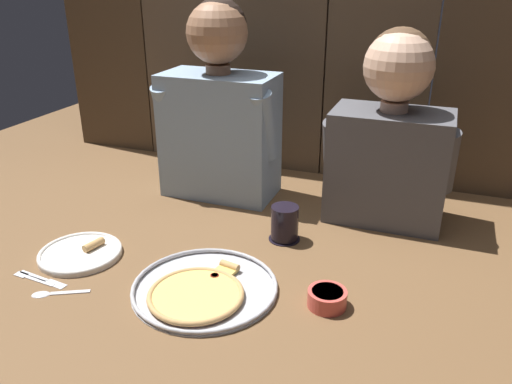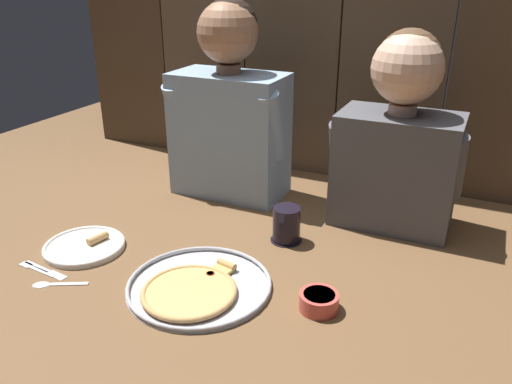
{
  "view_description": "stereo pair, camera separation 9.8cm",
  "coord_description": "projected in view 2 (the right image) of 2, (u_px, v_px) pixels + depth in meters",
  "views": [
    {
      "loc": [
        0.41,
        -1.06,
        0.73
      ],
      "look_at": [
        -0.02,
        0.1,
        0.18
      ],
      "focal_mm": 35.79,
      "sensor_mm": 36.0,
      "label": 1
    },
    {
      "loc": [
        0.5,
        -1.03,
        0.73
      ],
      "look_at": [
        -0.02,
        0.1,
        0.18
      ],
      "focal_mm": 35.79,
      "sensor_mm": 36.0,
      "label": 2
    }
  ],
  "objects": [
    {
      "name": "table_knife",
      "position": [
        45.0,
        270.0,
        1.34
      ],
      "size": [
        0.16,
        0.04,
        0.01
      ],
      "color": "silver",
      "rests_on": "ground"
    },
    {
      "name": "pizza_tray",
      "position": [
        196.0,
        287.0,
        1.25
      ],
      "size": [
        0.36,
        0.36,
        0.03
      ],
      "color": "#B2B2B7",
      "rests_on": "ground"
    },
    {
      "name": "drinking_glass",
      "position": [
        287.0,
        225.0,
        1.46
      ],
      "size": [
        0.09,
        0.09,
        0.1
      ],
      "color": "black",
      "rests_on": "ground"
    },
    {
      "name": "diner_right",
      "position": [
        399.0,
        136.0,
        1.49
      ],
      "size": [
        0.39,
        0.21,
        0.58
      ],
      "color": "#4C4C51",
      "rests_on": "ground"
    },
    {
      "name": "table_fork",
      "position": [
        36.0,
        268.0,
        1.34
      ],
      "size": [
        0.13,
        0.03,
        0.01
      ],
      "color": "silver",
      "rests_on": "ground"
    },
    {
      "name": "diner_left",
      "position": [
        229.0,
        107.0,
        1.69
      ],
      "size": [
        0.41,
        0.22,
        0.65
      ],
      "color": "#849EB7",
      "rests_on": "ground"
    },
    {
      "name": "table_spoon",
      "position": [
        50.0,
        284.0,
        1.27
      ],
      "size": [
        0.13,
        0.08,
        0.01
      ],
      "color": "silver",
      "rests_on": "ground"
    },
    {
      "name": "dipping_bowl",
      "position": [
        319.0,
        301.0,
        1.18
      ],
      "size": [
        0.09,
        0.09,
        0.04
      ],
      "color": "#CC4C42",
      "rests_on": "ground"
    },
    {
      "name": "wooden_backdrop_wall",
      "position": [
        343.0,
        15.0,
        1.73
      ],
      "size": [
        2.19,
        0.03,
        1.16
      ],
      "color": "#473624",
      "rests_on": "ground"
    },
    {
      "name": "dinner_plate",
      "position": [
        85.0,
        246.0,
        1.44
      ],
      "size": [
        0.22,
        0.22,
        0.03
      ],
      "color": "white",
      "rests_on": "ground"
    },
    {
      "name": "ground_plane",
      "position": [
        247.0,
        270.0,
        1.34
      ],
      "size": [
        3.2,
        3.2,
        0.0
      ],
      "primitive_type": "plane",
      "color": "brown"
    }
  ]
}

